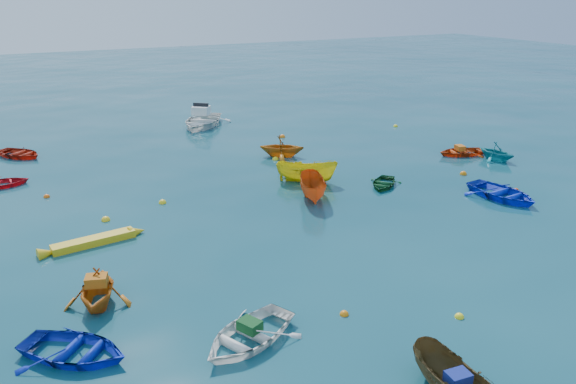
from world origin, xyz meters
name	(u,v)px	position (x,y,z in m)	size (l,w,h in m)	color
ground	(343,238)	(0.00, 0.00, 0.00)	(160.00, 160.00, 0.00)	#0A3C4A
dinghy_blue_sw	(75,357)	(-10.88, -3.26, 0.00)	(2.27, 3.17, 0.66)	#0D24AE
dinghy_white_near	(248,341)	(-6.30, -4.78, 0.00)	(2.34, 3.28, 0.68)	white
dinghy_blue_se	(501,198)	(9.40, 0.46, 0.00)	(2.59, 3.62, 0.75)	#102CCB
dinghy_orange_w	(99,304)	(-9.80, -0.68, 0.00)	(2.18, 2.53, 1.33)	#CD6613
sampan_yellow_mid	(306,182)	(2.09, 6.94, 0.00)	(1.23, 3.26, 1.26)	gold
dinghy_green_e	(383,186)	(5.31, 4.55, 0.00)	(1.69, 2.37, 0.49)	#10461F
dinghy_cyan_se	(496,160)	(14.09, 5.33, 0.00)	(1.96, 2.27, 1.20)	teal
dinghy_red_nw	(2,186)	(-12.30, 13.46, 0.00)	(1.86, 2.61, 0.54)	red
sampan_orange_n	(313,198)	(1.19, 4.62, 0.00)	(1.22, 3.23, 1.25)	#D15213
dinghy_red_ne	(461,155)	(13.00, 7.10, 0.00)	(2.04, 2.86, 0.59)	#D24011
dinghy_red_far	(20,157)	(-11.21, 18.90, 0.00)	(2.21, 3.09, 0.64)	#B6220F
dinghy_orange_far	(282,156)	(3.03, 11.78, 0.00)	(2.29, 2.66, 1.40)	#C46B12
kayak_yellow	(94,244)	(-9.20, 4.06, 0.00)	(0.59, 3.96, 0.40)	yellow
motorboat_white	(202,126)	(1.26, 21.53, 0.00)	(3.56, 4.98, 1.63)	white
tarp_green_a	(250,325)	(-6.20, -4.74, 0.49)	(0.64, 0.48, 0.31)	#134C1E
tarp_blue_a	(458,378)	(-2.67, -9.43, 0.71)	(0.58, 0.44, 0.28)	navy
tarp_orange_a	(96,281)	(-9.79, -0.63, 0.83)	(0.68, 0.52, 0.33)	#CD6815
tarp_orange_b	(460,148)	(12.91, 7.12, 0.45)	(0.62, 0.47, 0.30)	#D16415
buoy_or_a	(344,315)	(-3.03, -4.85, 0.00)	(0.29, 0.29, 0.29)	orange
buoy_ye_a	(459,317)	(0.10, -6.61, 0.00)	(0.29, 0.29, 0.29)	yellow
buoy_or_b	(516,191)	(10.82, 0.85, 0.00)	(0.32, 0.32, 0.32)	#DB470B
buoy_ye_b	(106,220)	(-8.35, 6.37, 0.00)	(0.39, 0.39, 0.39)	yellow
buoy_or_c	(47,197)	(-10.40, 10.69, 0.00)	(0.31, 0.31, 0.31)	#FF610D
buoy_ye_c	(276,160)	(2.37, 11.30, 0.00)	(0.38, 0.38, 0.38)	yellow
buoy_or_d	(463,174)	(10.37, 4.09, 0.00)	(0.38, 0.38, 0.38)	orange
buoy_ye_d	(163,203)	(-5.54, 7.32, 0.00)	(0.36, 0.36, 0.36)	yellow
buoy_or_e	(282,137)	(5.12, 15.90, 0.00)	(0.39, 0.39, 0.39)	orange
buoy_ye_e	(396,127)	(13.96, 14.88, 0.00)	(0.33, 0.33, 0.33)	yellow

